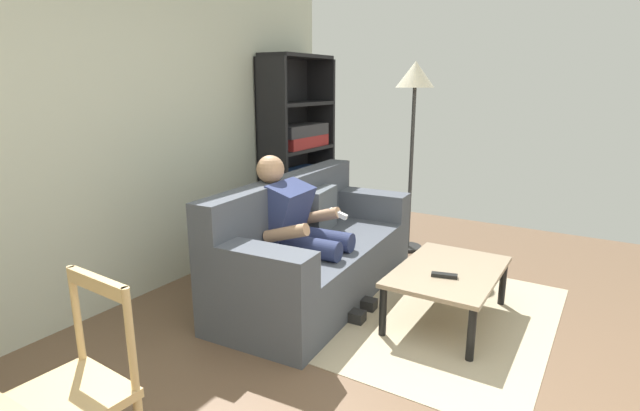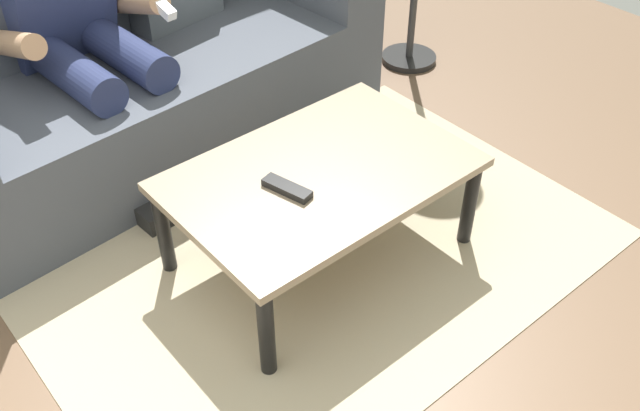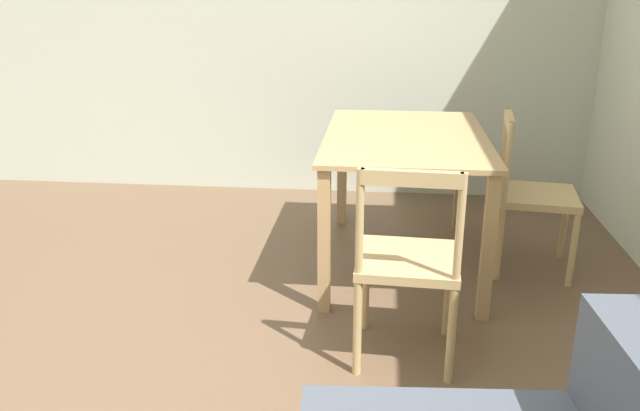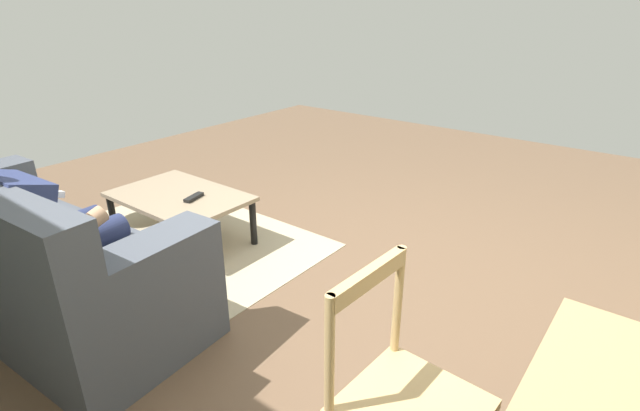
# 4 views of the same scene
# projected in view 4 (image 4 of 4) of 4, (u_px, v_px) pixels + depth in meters

# --- Properties ---
(ground_plane) EXTENTS (8.30, 8.30, 0.00)m
(ground_plane) POSITION_uv_depth(u_px,v_px,m) (379.00, 285.00, 3.01)
(ground_plane) COLOR brown
(couch) EXTENTS (2.07, 0.95, 0.92)m
(couch) POSITION_uv_depth(u_px,v_px,m) (32.00, 261.00, 2.62)
(couch) COLOR #474C56
(couch) RESTS_ON ground_plane
(person_lounging) EXTENTS (0.61, 0.94, 1.12)m
(person_lounging) POSITION_uv_depth(u_px,v_px,m) (43.00, 231.00, 2.42)
(person_lounging) COLOR navy
(person_lounging) RESTS_ON ground_plane
(coffee_table) EXTENTS (0.98, 0.66, 0.38)m
(coffee_table) POSITION_uv_depth(u_px,v_px,m) (180.00, 200.00, 3.45)
(coffee_table) COLOR gray
(coffee_table) RESTS_ON ground_plane
(tv_remote) EXTENTS (0.09, 0.18, 0.02)m
(tv_remote) POSITION_uv_depth(u_px,v_px,m) (194.00, 197.00, 3.35)
(tv_remote) COLOR black
(tv_remote) RESTS_ON coffee_table
(dining_chair_facing_couch) EXTENTS (0.44, 0.44, 0.90)m
(dining_chair_facing_couch) POSITION_uv_depth(u_px,v_px,m) (404.00, 404.00, 1.54)
(dining_chair_facing_couch) COLOR tan
(dining_chair_facing_couch) RESTS_ON ground_plane
(area_rug) EXTENTS (2.01, 1.41, 0.01)m
(area_rug) POSITION_uv_depth(u_px,v_px,m) (185.00, 240.00, 3.58)
(area_rug) COLOR tan
(area_rug) RESTS_ON ground_plane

